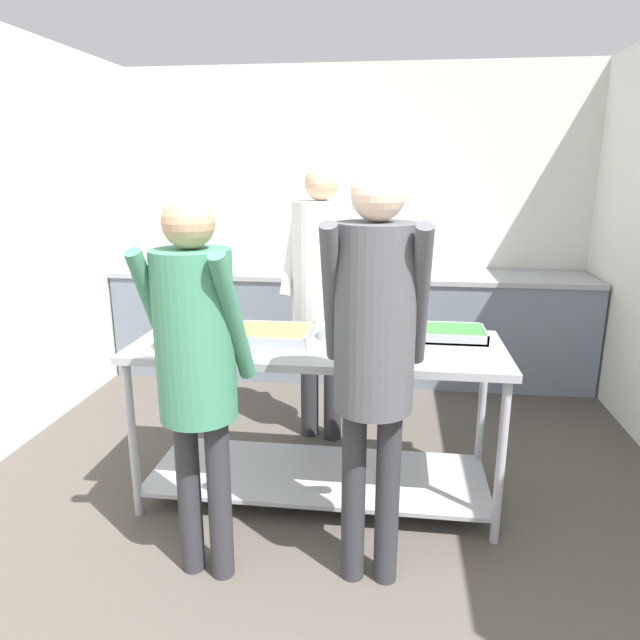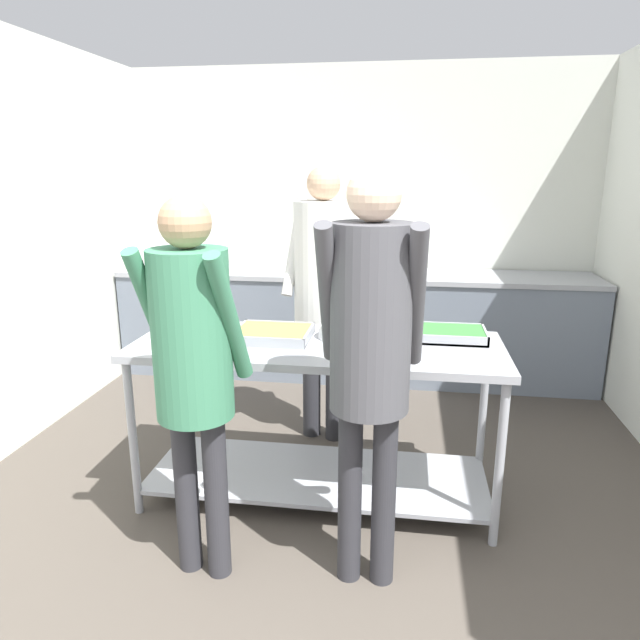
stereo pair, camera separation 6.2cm
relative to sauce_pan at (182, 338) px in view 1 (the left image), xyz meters
name	(u,v)px [view 1 (the left image)]	position (x,y,z in m)	size (l,w,h in m)	color
wall_rear	(353,221)	(0.69, 2.49, 0.38)	(4.20, 0.06, 2.65)	silver
back_counter	(348,324)	(0.69, 2.12, -0.48)	(4.04, 0.65, 0.93)	slate
serving_counter	(318,394)	(0.68, 0.15, -0.34)	(1.94, 0.73, 0.90)	#9EA0A8
sauce_pan	(182,338)	(0.00, 0.00, 0.00)	(0.40, 0.26, 0.09)	#9EA0A8
serving_tray_vegetables	(273,334)	(0.44, 0.19, -0.02)	(0.40, 0.34, 0.05)	#9EA0A8
plate_stack	(343,331)	(0.81, 0.27, -0.01)	(0.27, 0.27, 0.07)	white
broccoli_bowl	(392,346)	(1.07, 0.05, -0.02)	(0.19, 0.19, 0.09)	#3D668C
serving_tray_roast	(450,333)	(1.39, 0.34, -0.02)	(0.37, 0.28, 0.05)	#9EA0A8
guest_serving_left	(196,352)	(0.27, -0.54, 0.11)	(0.46, 0.38, 1.69)	#2D2D33
guest_serving_right	(374,338)	(1.00, -0.49, 0.18)	(0.42, 0.34, 1.80)	#2D2D33
cook_behind_counter	(321,277)	(0.61, 0.88, 0.17)	(0.53, 0.43, 1.80)	#2D2D33
water_bottle	(191,256)	(-0.70, 2.09, 0.10)	(0.07, 0.07, 0.26)	#23602D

